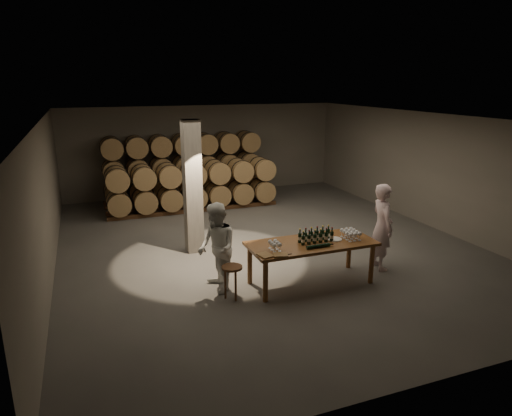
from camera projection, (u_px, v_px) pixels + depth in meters
name	position (u px, v px, depth m)	size (l,w,h in m)	color
room	(193.00, 187.00, 10.86)	(12.00, 12.00, 12.00)	#565451
tasting_table	(311.00, 247.00, 9.27)	(2.60, 1.10, 0.90)	brown
barrel_stack_back	(184.00, 166.00, 15.76)	(5.48, 0.95, 2.31)	brown
barrel_stack_front	(193.00, 185.00, 14.60)	(5.48, 0.95, 1.57)	brown
bottle_cluster	(316.00, 237.00, 9.24)	(0.72, 0.22, 0.30)	black
lying_bottles	(319.00, 246.00, 8.92)	(0.59, 0.07, 0.07)	black
glass_cluster_left	(275.00, 244.00, 8.80)	(0.20, 0.31, 0.18)	silver
glass_cluster_right	(351.00, 232.00, 9.43)	(0.31, 0.42, 0.19)	silver
plate	(334.00, 239.00, 9.40)	(0.31, 0.31, 0.02)	white
notebook_near	(280.00, 255.00, 8.53)	(0.27, 0.22, 0.03)	brown
notebook_corner	(265.00, 255.00, 8.53)	(0.23, 0.29, 0.03)	brown
pen	(288.00, 254.00, 8.59)	(0.01, 0.01, 0.15)	black
stool	(232.00, 272.00, 8.68)	(0.40, 0.40, 0.66)	brown
person_man	(382.00, 227.00, 10.00)	(0.71, 0.46, 1.93)	silver
person_woman	(217.00, 248.00, 8.92)	(0.87, 0.68, 1.80)	white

